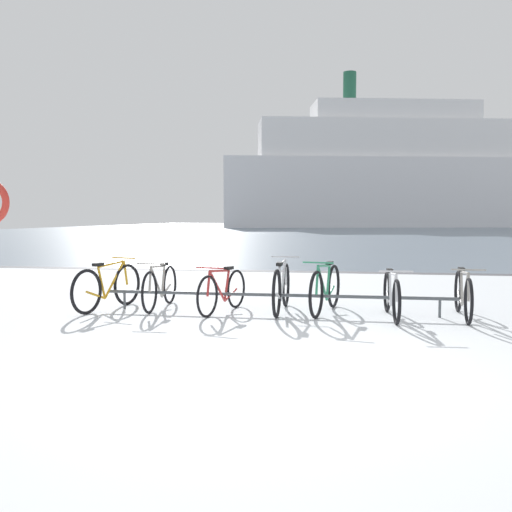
{
  "coord_description": "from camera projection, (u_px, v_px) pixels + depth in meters",
  "views": [
    {
      "loc": [
        0.51,
        -5.25,
        1.49
      ],
      "look_at": [
        -1.19,
        5.04,
        0.76
      ],
      "focal_mm": 39.92,
      "sensor_mm": 36.0,
      "label": 1
    }
  ],
  "objects": [
    {
      "name": "bicycle_2",
      "position": [
        222.0,
        291.0,
        8.79
      ],
      "size": [
        0.55,
        1.55,
        0.74
      ],
      "color": "black",
      "rests_on": "ground"
    },
    {
      "name": "bicycle_4",
      "position": [
        325.0,
        289.0,
        8.76
      ],
      "size": [
        0.53,
        1.74,
        0.82
      ],
      "color": "black",
      "rests_on": "ground"
    },
    {
      "name": "bicycle_3",
      "position": [
        282.0,
        288.0,
        8.85
      ],
      "size": [
        0.46,
        1.8,
        0.84
      ],
      "color": "black",
      "rests_on": "ground"
    },
    {
      "name": "bicycle_5",
      "position": [
        392.0,
        295.0,
        8.32
      ],
      "size": [
        0.46,
        1.69,
        0.74
      ],
      "color": "black",
      "rests_on": "ground"
    },
    {
      "name": "bike_rack",
      "position": [
        275.0,
        296.0,
        8.74
      ],
      "size": [
        5.43,
        0.06,
        0.31
      ],
      "color": "#4C5156",
      "rests_on": "ground"
    },
    {
      "name": "bicycle_0",
      "position": [
        108.0,
        287.0,
        9.07
      ],
      "size": [
        0.57,
        1.66,
        0.81
      ],
      "color": "black",
      "rests_on": "ground"
    },
    {
      "name": "bicycle_6",
      "position": [
        463.0,
        294.0,
        8.31
      ],
      "size": [
        0.46,
        1.74,
        0.76
      ],
      "color": "black",
      "rests_on": "ground"
    },
    {
      "name": "ground",
      "position": [
        345.0,
        231.0,
        58.4
      ],
      "size": [
        80.0,
        132.0,
        0.08
      ],
      "color": "silver"
    },
    {
      "name": "ferry_ship",
      "position": [
        399.0,
        176.0,
        79.44
      ],
      "size": [
        50.66,
        20.61,
        21.29
      ],
      "color": "white",
      "rests_on": "ground"
    },
    {
      "name": "bicycle_1",
      "position": [
        160.0,
        287.0,
        9.19
      ],
      "size": [
        0.46,
        1.65,
        0.77
      ],
      "color": "black",
      "rests_on": "ground"
    }
  ]
}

